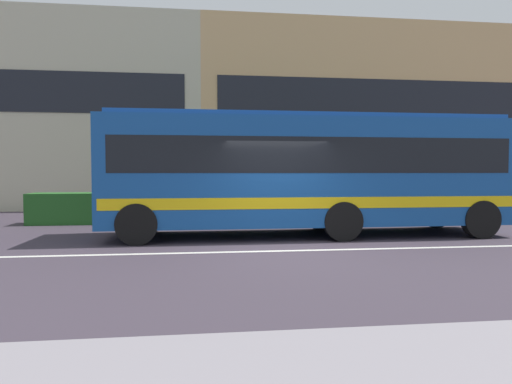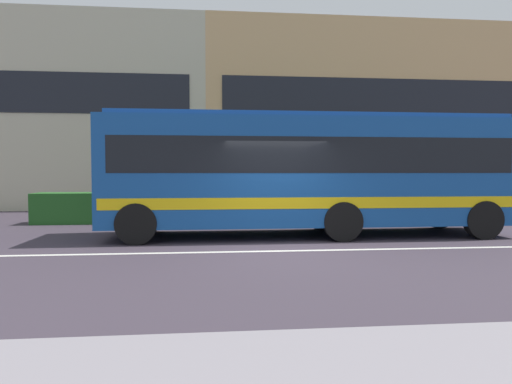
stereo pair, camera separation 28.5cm
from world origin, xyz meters
name	(u,v)px [view 2 (the right image)]	position (x,y,z in m)	size (l,w,h in m)	color
ground_plane	(284,251)	(0.00, 0.00, 0.00)	(160.00, 160.00, 0.00)	#3C333E
lane_centre_line	(284,251)	(0.00, 0.00, 0.00)	(60.00, 0.16, 0.01)	silver
hedge_row_far	(246,207)	(-0.39, 6.10, 0.52)	(14.32, 1.10, 1.04)	#266023
apartment_block_left	(42,122)	(-10.96, 16.37, 4.55)	(18.24, 10.55, 9.09)	#BEB89C
apartment_block_right	(365,125)	(7.55, 16.37, 4.55)	(18.77, 10.55, 9.10)	tan
transit_bus	(307,170)	(1.02, 2.38, 1.80)	(10.85, 2.59, 3.27)	#154991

